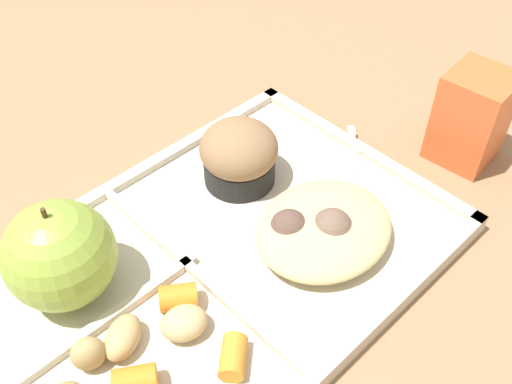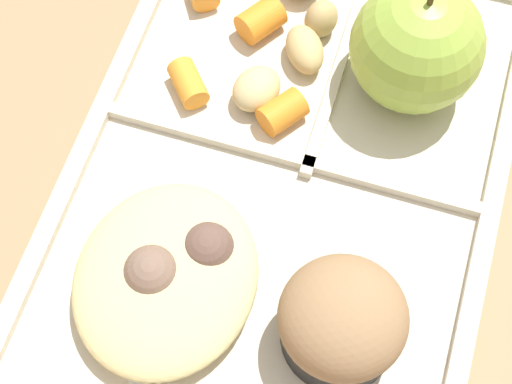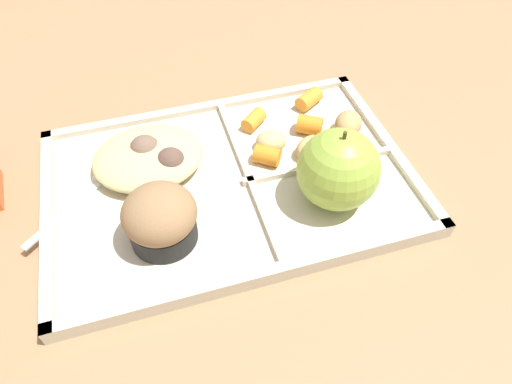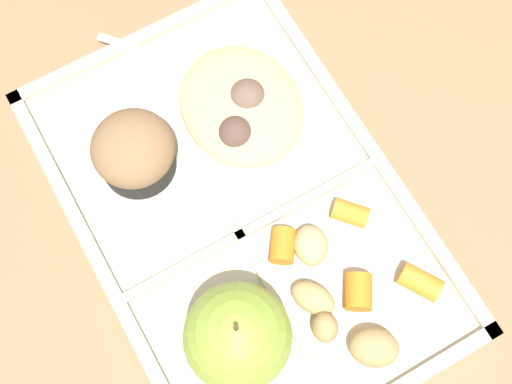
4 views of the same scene
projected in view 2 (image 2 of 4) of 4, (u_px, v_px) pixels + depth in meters
name	position (u px, v px, depth m)	size (l,w,h in m)	color
ground	(281.00, 196.00, 0.52)	(6.00, 6.00, 0.00)	#997551
lunch_tray	(281.00, 191.00, 0.51)	(0.39, 0.26, 0.02)	beige
green_apple	(417.00, 46.00, 0.50)	(0.08, 0.08, 0.09)	#93B742
bran_muffin	(342.00, 322.00, 0.44)	(0.07, 0.07, 0.06)	black
carrot_slice_near_corner	(188.00, 83.00, 0.53)	(0.02, 0.02, 0.03)	orange
carrot_slice_large	(261.00, 20.00, 0.55)	(0.02, 0.02, 0.03)	orange
carrot_slice_small	(282.00, 112.00, 0.52)	(0.02, 0.02, 0.03)	orange
potato_chunk_wedge	(257.00, 89.00, 0.52)	(0.03, 0.03, 0.02)	tan
potato_chunk_browned	(321.00, 19.00, 0.54)	(0.02, 0.02, 0.03)	tan
potato_chunk_golden	(305.00, 49.00, 0.54)	(0.04, 0.02, 0.02)	tan
egg_noodle_pile	(166.00, 278.00, 0.47)	(0.12, 0.10, 0.03)	#D6C684
meatball_center	(152.00, 275.00, 0.46)	(0.04, 0.04, 0.04)	#755B4C
meatball_front	(208.00, 250.00, 0.47)	(0.03, 0.03, 0.03)	brown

